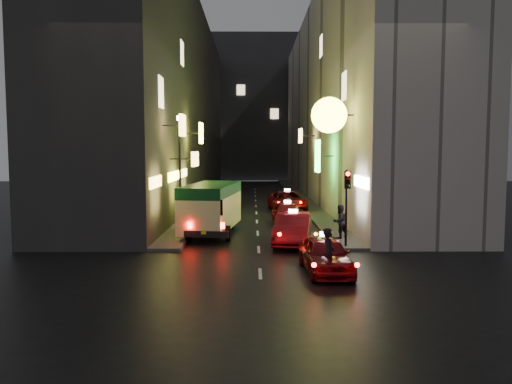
{
  "coord_description": "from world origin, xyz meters",
  "views": [
    {
      "loc": [
        -0.28,
        -13.97,
        4.5
      ],
      "look_at": [
        -0.09,
        13.0,
        2.27
      ],
      "focal_mm": 35.0,
      "sensor_mm": 36.0,
      "label": 1
    }
  ],
  "objects_px": {
    "taxi_near": "(325,252)",
    "minibus": "(212,203)",
    "pedestrian_crossing": "(329,250)",
    "lamp_post": "(180,165)",
    "traffic_light": "(347,191)"
  },
  "relations": [
    {
      "from": "taxi_near",
      "to": "pedestrian_crossing",
      "type": "distance_m",
      "value": 1.0
    },
    {
      "from": "minibus",
      "to": "pedestrian_crossing",
      "type": "relative_size",
      "value": 3.2
    },
    {
      "from": "minibus",
      "to": "lamp_post",
      "type": "relative_size",
      "value": 1.06
    },
    {
      "from": "traffic_light",
      "to": "pedestrian_crossing",
      "type": "bearing_deg",
      "value": -107.02
    },
    {
      "from": "taxi_near",
      "to": "pedestrian_crossing",
      "type": "height_order",
      "value": "pedestrian_crossing"
    },
    {
      "from": "taxi_near",
      "to": "traffic_light",
      "type": "xyz_separation_m",
      "value": [
        1.59,
        4.32,
        1.9
      ]
    },
    {
      "from": "pedestrian_crossing",
      "to": "lamp_post",
      "type": "relative_size",
      "value": 0.33
    },
    {
      "from": "minibus",
      "to": "pedestrian_crossing",
      "type": "xyz_separation_m",
      "value": [
        4.86,
        -9.41,
        -0.69
      ]
    },
    {
      "from": "lamp_post",
      "to": "minibus",
      "type": "bearing_deg",
      "value": -13.12
    },
    {
      "from": "taxi_near",
      "to": "lamp_post",
      "type": "xyz_separation_m",
      "value": [
        -6.61,
        8.84,
        2.93
      ]
    },
    {
      "from": "minibus",
      "to": "lamp_post",
      "type": "xyz_separation_m",
      "value": [
        -1.72,
        0.4,
        2.0
      ]
    },
    {
      "from": "taxi_near",
      "to": "minibus",
      "type": "bearing_deg",
      "value": 120.07
    },
    {
      "from": "pedestrian_crossing",
      "to": "lamp_post",
      "type": "height_order",
      "value": "lamp_post"
    },
    {
      "from": "minibus",
      "to": "taxi_near",
      "type": "distance_m",
      "value": 9.8
    },
    {
      "from": "pedestrian_crossing",
      "to": "taxi_near",
      "type": "bearing_deg",
      "value": 16.36
    }
  ]
}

